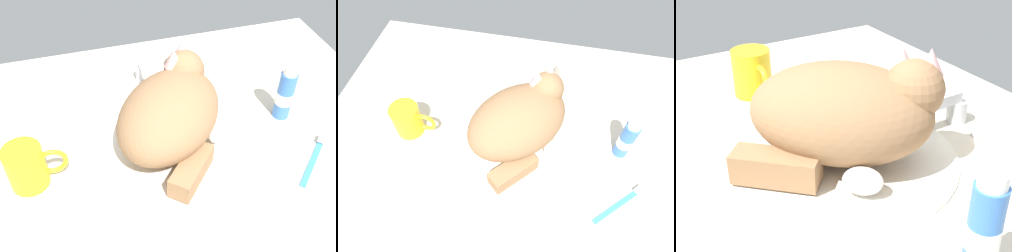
{
  "view_description": "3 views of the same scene",
  "coord_description": "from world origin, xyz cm",
  "views": [
    {
      "loc": [
        -17.55,
        -59.11,
        63.02
      ],
      "look_at": [
        -0.5,
        -0.96,
        5.97
      ],
      "focal_mm": 43.46,
      "sensor_mm": 36.0,
      "label": 1
    },
    {
      "loc": [
        6.31,
        -44.41,
        70.3
      ],
      "look_at": [
        -2.73,
        -0.75,
        6.2
      ],
      "focal_mm": 32.72,
      "sensor_mm": 36.0,
      "label": 2
    },
    {
      "loc": [
        51.93,
        -30.73,
        39.98
      ],
      "look_at": [
        2.45,
        -0.95,
        7.31
      ],
      "focal_mm": 49.81,
      "sensor_mm": 36.0,
      "label": 3
    }
  ],
  "objects": [
    {
      "name": "ground_plane",
      "position": [
        0.0,
        0.0,
        -1.5
      ],
      "size": [
        110.0,
        82.5,
        3.0
      ],
      "primitive_type": "cube",
      "color": "beige"
    },
    {
      "name": "sink_basin",
      "position": [
        0.0,
        0.0,
        0.43
      ],
      "size": [
        36.09,
        36.09,
        0.86
      ],
      "primitive_type": "cylinder",
      "color": "white",
      "rests_on": "ground_plane"
    },
    {
      "name": "faucet",
      "position": [
        0.0,
        22.22,
        2.69
      ],
      "size": [
        14.26,
        10.95,
        6.04
      ],
      "color": "silver",
      "rests_on": "ground_plane"
    },
    {
      "name": "cat",
      "position": [
        0.72,
        0.58,
        8.39
      ],
      "size": [
        32.32,
        33.78,
        16.99
      ],
      "color": "#936B47",
      "rests_on": "sink_basin"
    },
    {
      "name": "coffee_mug",
      "position": [
        -28.81,
        -2.82,
        4.53
      ],
      "size": [
        11.73,
        7.49,
        9.07
      ],
      "color": "yellow",
      "rests_on": "ground_plane"
    },
    {
      "name": "rinse_cup",
      "position": [
        11.0,
        22.99,
        3.96
      ],
      "size": [
        7.39,
        7.39,
        7.93
      ],
      "color": "silver",
      "rests_on": "ground_plane"
    },
    {
      "name": "soap_dish",
      "position": [
        -8.31,
        23.13,
        0.6
      ],
      "size": [
        9.0,
        6.4,
        1.2
      ],
      "primitive_type": "cube",
      "color": "white",
      "rests_on": "ground_plane"
    },
    {
      "name": "soap_bar",
      "position": [
        -8.31,
        23.13,
        2.57
      ],
      "size": [
        7.77,
        5.39,
        2.74
      ],
      "primitive_type": "cube",
      "rotation": [
        0.0,
        0.0,
        0.21
      ],
      "color": "white",
      "rests_on": "soap_dish"
    },
    {
      "name": "toothpaste_bottle",
      "position": [
        27.4,
        1.38,
        6.32
      ],
      "size": [
        3.86,
        3.86,
        13.57
      ],
      "color": "#3870C6",
      "rests_on": "ground_plane"
    }
  ]
}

